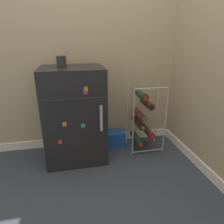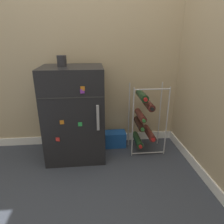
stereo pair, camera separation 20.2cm
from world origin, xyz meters
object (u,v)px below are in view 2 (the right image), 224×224
object	(u,v)px
mini_fridge	(75,114)
soda_box	(115,139)
wine_rack	(143,119)
fridge_top_cup	(62,61)

from	to	relation	value
mini_fridge	soda_box	bearing A→B (deg)	18.54
wine_rack	soda_box	world-z (taller)	wine_rack
mini_fridge	soda_box	size ratio (longest dim) A/B	3.97
wine_rack	fridge_top_cup	distance (m)	1.00
mini_fridge	fridge_top_cup	distance (m)	0.52
soda_box	fridge_top_cup	size ratio (longest dim) A/B	2.40
mini_fridge	soda_box	xyz separation A→B (m)	(0.42, 0.14, -0.38)
soda_box	fridge_top_cup	distance (m)	1.03
mini_fridge	wine_rack	xyz separation A→B (m)	(0.71, 0.03, -0.10)
fridge_top_cup	mini_fridge	bearing A→B (deg)	-7.67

